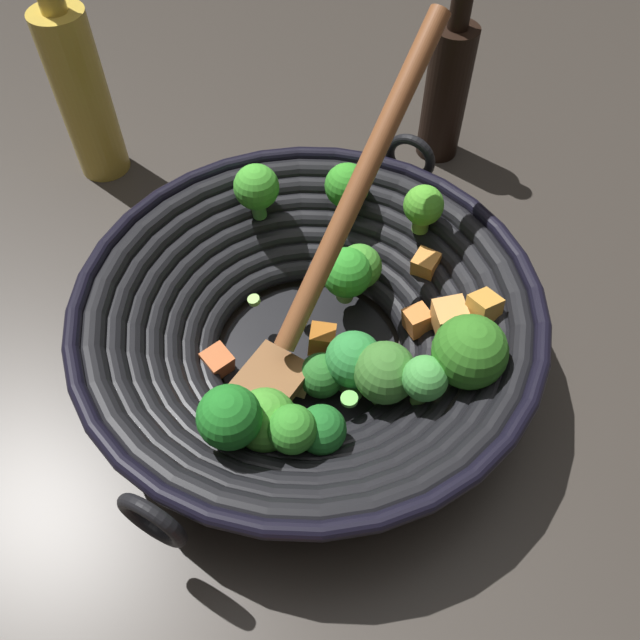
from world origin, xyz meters
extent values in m
plane|color=#332D28|center=(0.00, 0.00, 0.00)|extent=(4.00, 4.00, 0.00)
cylinder|color=black|center=(0.00, 0.00, 0.01)|extent=(0.16, 0.16, 0.01)
torus|color=black|center=(0.00, 0.00, 0.02)|extent=(0.21, 0.21, 0.02)
torus|color=black|center=(0.00, 0.00, 0.03)|extent=(0.24, 0.24, 0.02)
torus|color=black|center=(0.00, 0.00, 0.04)|extent=(0.27, 0.27, 0.02)
torus|color=black|center=(0.00, 0.00, 0.05)|extent=(0.30, 0.30, 0.02)
torus|color=black|center=(0.00, 0.00, 0.06)|extent=(0.32, 0.32, 0.02)
torus|color=black|center=(0.00, 0.00, 0.07)|extent=(0.35, 0.35, 0.02)
torus|color=black|center=(0.00, 0.00, 0.08)|extent=(0.38, 0.38, 0.02)
torus|color=black|center=(0.00, 0.00, 0.09)|extent=(0.40, 0.40, 0.01)
torus|color=black|center=(-0.12, 0.17, 0.09)|extent=(0.05, 0.04, 0.05)
torus|color=black|center=(0.12, -0.17, 0.09)|extent=(0.05, 0.04, 0.05)
cylinder|color=#589E41|center=(0.08, -0.10, 0.06)|extent=(0.02, 0.02, 0.02)
sphere|color=#1D7121|center=(0.08, -0.10, 0.09)|extent=(0.05, 0.05, 0.05)
cylinder|color=#65A04D|center=(0.10, 0.09, 0.06)|extent=(0.03, 0.03, 0.01)
sphere|color=#2F711F|center=(0.10, 0.09, 0.09)|extent=(0.06, 0.06, 0.06)
cylinder|color=#73A63E|center=(-0.05, 0.14, 0.08)|extent=(0.02, 0.02, 0.02)
sphere|color=#4FA82D|center=(-0.05, 0.14, 0.10)|extent=(0.04, 0.04, 0.04)
cylinder|color=#71A54E|center=(0.05, 0.02, 0.02)|extent=(0.03, 0.03, 0.03)
sphere|color=#2D853A|center=(0.05, 0.02, 0.05)|extent=(0.05, 0.05, 0.05)
cylinder|color=#589D4B|center=(-0.14, 0.01, 0.07)|extent=(0.02, 0.02, 0.02)
sphere|color=green|center=(-0.14, 0.01, 0.10)|extent=(0.04, 0.04, 0.04)
cylinder|color=#72B33C|center=(-0.11, 0.09, 0.07)|extent=(0.02, 0.02, 0.02)
sphere|color=green|center=(-0.11, 0.09, 0.09)|extent=(0.04, 0.04, 0.04)
cylinder|color=#75B244|center=(-0.04, 0.07, 0.03)|extent=(0.02, 0.02, 0.01)
sphere|color=green|center=(-0.04, 0.07, 0.06)|extent=(0.04, 0.04, 0.04)
cylinder|color=#628F3D|center=(0.07, -0.07, 0.03)|extent=(0.02, 0.02, 0.01)
sphere|color=#44962E|center=(0.07, -0.07, 0.06)|extent=(0.05, 0.05, 0.05)
cylinder|color=#85C04D|center=(0.10, -0.04, 0.04)|extent=(0.02, 0.02, 0.02)
sphere|color=#1C6523|center=(0.10, -0.04, 0.06)|extent=(0.04, 0.04, 0.04)
cylinder|color=#77B954|center=(-0.03, 0.05, 0.03)|extent=(0.02, 0.02, 0.02)
sphere|color=green|center=(-0.03, 0.05, 0.06)|extent=(0.05, 0.05, 0.05)
cylinder|color=#6B9D40|center=(0.10, -0.06, 0.05)|extent=(0.03, 0.02, 0.02)
sphere|color=#338828|center=(0.10, -0.06, 0.07)|extent=(0.04, 0.04, 0.04)
cylinder|color=#79B24F|center=(0.04, -0.01, 0.02)|extent=(0.02, 0.02, 0.01)
sphere|color=#276726|center=(0.04, -0.01, 0.04)|extent=(0.04, 0.04, 0.04)
cylinder|color=#5F9D40|center=(0.10, 0.05, 0.05)|extent=(0.02, 0.02, 0.02)
sphere|color=green|center=(0.10, 0.05, 0.08)|extent=(0.04, 0.04, 0.04)
cylinder|color=#5A963E|center=(0.08, 0.03, 0.03)|extent=(0.03, 0.03, 0.02)
sphere|color=#3A732C|center=(0.08, 0.03, 0.06)|extent=(0.05, 0.05, 0.05)
cube|color=#CF6634|center=(-0.02, -0.08, 0.02)|extent=(0.03, 0.03, 0.03)
cube|color=#D5833E|center=(0.07, 0.06, 0.03)|extent=(0.03, 0.03, 0.03)
cube|color=#ECBD66|center=(0.03, -0.03, 0.03)|extent=(0.03, 0.04, 0.03)
cube|color=orange|center=(-0.01, 0.13, 0.06)|extent=(0.03, 0.03, 0.02)
cube|color=#BC6721|center=(0.01, 0.01, 0.04)|extent=(0.03, 0.03, 0.03)
cube|color=orange|center=(0.03, 0.09, 0.04)|extent=(0.02, 0.02, 0.03)
cube|color=gold|center=(0.07, 0.13, 0.08)|extent=(0.03, 0.03, 0.03)
cube|color=#DA9249|center=(0.05, 0.11, 0.07)|extent=(0.03, 0.04, 0.03)
cylinder|color=#6BC651|center=(0.10, -0.03, 0.04)|extent=(0.02, 0.02, 0.01)
cylinder|color=#99D166|center=(-0.05, -0.03, 0.05)|extent=(0.01, 0.01, 0.01)
cylinder|color=#99D166|center=(-0.03, 0.01, 0.03)|extent=(0.02, 0.02, 0.00)
cylinder|color=#6BC651|center=(0.07, 0.01, 0.03)|extent=(0.02, 0.02, 0.01)
cylinder|color=#6BC651|center=(0.08, 0.00, 0.05)|extent=(0.02, 0.02, 0.01)
cube|color=brown|center=(0.03, -0.05, 0.04)|extent=(0.08, 0.09, 0.01)
cylinder|color=brown|center=(-0.04, 0.07, 0.16)|extent=(0.14, 0.22, 0.20)
cylinder|color=black|center=(-0.21, 0.27, 0.08)|extent=(0.05, 0.05, 0.16)
cylinder|color=black|center=(-0.21, 0.27, 0.17)|extent=(0.02, 0.02, 0.04)
cylinder|color=gold|center=(-0.35, -0.10, 0.09)|extent=(0.06, 0.06, 0.19)
camera|label=1|loc=(0.30, -0.14, 0.50)|focal=36.21mm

